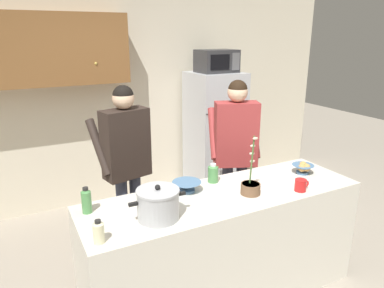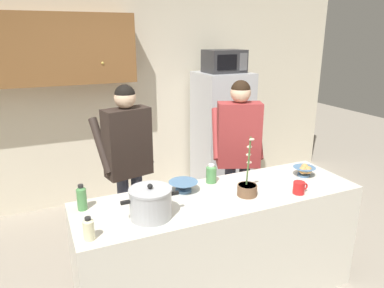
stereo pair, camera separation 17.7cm
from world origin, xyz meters
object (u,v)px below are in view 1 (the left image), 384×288
object	(u,v)px
bread_bowl	(303,168)
cooking_pot	(158,204)
coffee_mug	(301,185)
bottle_far_corner	(213,173)
person_near_pot	(126,153)
bottle_near_edge	(86,200)
empty_bowl	(187,186)
microwave	(217,61)
bottle_mid_counter	(99,232)
person_by_sink	(236,142)
potted_orchid	(251,186)
refrigerator	(214,134)

from	to	relation	value
bread_bowl	cooking_pot	bearing A→B (deg)	-173.98
coffee_mug	bottle_far_corner	xyz separation A→B (m)	(-0.52, 0.47, 0.03)
bread_bowl	bottle_far_corner	xyz separation A→B (m)	(-0.79, 0.21, 0.03)
coffee_mug	person_near_pot	bearing A→B (deg)	131.29
bottle_near_edge	bottle_far_corner	distance (m)	1.04
coffee_mug	empty_bowl	xyz separation A→B (m)	(-0.80, 0.40, -0.00)
microwave	bread_bowl	world-z (taller)	microwave
cooking_pot	bottle_near_edge	size ratio (longest dim) A/B	2.12
cooking_pot	bottle_mid_counter	distance (m)	0.44
cooking_pot	person_by_sink	bearing A→B (deg)	35.71
empty_bowl	potted_orchid	size ratio (longest dim) A/B	0.49
coffee_mug	microwave	bearing A→B (deg)	77.41
empty_bowl	bottle_far_corner	size ratio (longest dim) A/B	1.43
bread_bowl	bottle_near_edge	size ratio (longest dim) A/B	1.02
bottle_near_edge	bottle_far_corner	world-z (taller)	bottle_near_edge
person_near_pot	person_by_sink	size ratio (longest dim) A/B	1.00
person_near_pot	bread_bowl	bearing A→B (deg)	-35.02
bottle_near_edge	cooking_pot	bearing A→B (deg)	-36.51
bottle_near_edge	bottle_far_corner	size ratio (longest dim) A/B	1.17
bread_bowl	bottle_near_edge	distance (m)	1.84
empty_bowl	person_near_pot	bearing A→B (deg)	106.99
bottle_far_corner	empty_bowl	bearing A→B (deg)	-166.10
person_by_sink	bottle_mid_counter	xyz separation A→B (m)	(-1.62, -0.97, -0.06)
coffee_mug	bottle_far_corner	bearing A→B (deg)	138.00
person_near_pot	empty_bowl	size ratio (longest dim) A/B	7.28
person_near_pot	bread_bowl	xyz separation A→B (m)	(1.31, -0.92, -0.07)
bread_bowl	potted_orchid	distance (m)	0.67
coffee_mug	empty_bowl	world-z (taller)	coffee_mug
bottle_near_edge	empty_bowl	bearing A→B (deg)	-0.81
bottle_mid_counter	potted_orchid	world-z (taller)	potted_orchid
refrigerator	potted_orchid	bearing A→B (deg)	-113.45
bread_bowl	microwave	bearing A→B (deg)	84.16
potted_orchid	bottle_mid_counter	bearing A→B (deg)	-173.52
coffee_mug	cooking_pot	bearing A→B (deg)	174.55
coffee_mug	bottle_mid_counter	world-z (taller)	bottle_mid_counter
coffee_mug	potted_orchid	distance (m)	0.41
person_near_pot	empty_bowl	xyz separation A→B (m)	(0.24, -0.78, -0.08)
person_near_pot	cooking_pot	world-z (taller)	person_near_pot
potted_orchid	bottle_far_corner	bearing A→B (deg)	112.31
microwave	person_near_pot	size ratio (longest dim) A/B	0.29
person_near_pot	cooking_pot	bearing A→B (deg)	-96.27
bread_bowl	person_near_pot	bearing A→B (deg)	144.98
bottle_mid_counter	refrigerator	bearing A→B (deg)	45.59
refrigerator	potted_orchid	world-z (taller)	refrigerator
person_near_pot	coffee_mug	world-z (taller)	person_near_pot
potted_orchid	microwave	bearing A→B (deg)	66.31
cooking_pot	potted_orchid	size ratio (longest dim) A/B	0.85
refrigerator	coffee_mug	xyz separation A→B (m)	(-0.46, -2.07, 0.15)
coffee_mug	empty_bowl	bearing A→B (deg)	153.44
refrigerator	person_by_sink	bearing A→B (deg)	-110.66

